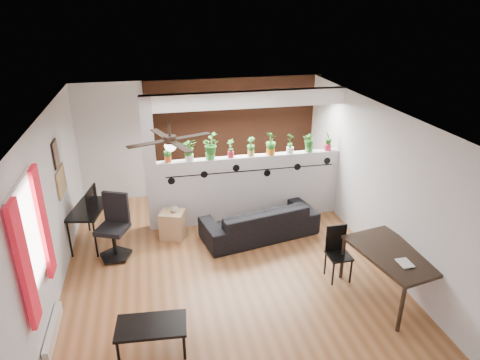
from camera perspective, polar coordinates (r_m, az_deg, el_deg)
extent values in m
cube|color=brown|center=(7.44, -2.00, -11.33)|extent=(6.30, 7.10, 0.10)
cube|color=#B7B7BA|center=(9.57, -5.40, 5.62)|extent=(6.30, 0.04, 2.90)
cube|color=#B7B7BA|center=(4.29, 5.46, -18.69)|extent=(6.30, 0.04, 2.90)
cube|color=#B7B7BA|center=(6.87, -24.24, -3.65)|extent=(0.04, 7.10, 2.90)
cube|color=#B7B7BA|center=(7.63, 17.59, -0.01)|extent=(0.04, 7.10, 2.90)
cube|color=white|center=(6.32, -2.33, 9.31)|extent=(6.30, 7.10, 0.10)
cube|color=#BCBCC1|center=(8.52, 1.41, -1.04)|extent=(3.60, 0.18, 1.35)
cube|color=white|center=(7.96, 1.53, 10.71)|extent=(3.60, 0.18, 0.30)
cube|color=#BCBCC1|center=(8.07, -11.86, 1.86)|extent=(0.22, 0.20, 2.60)
cube|color=#AA5531|center=(9.64, -0.61, 5.86)|extent=(3.90, 0.05, 2.60)
cube|color=black|center=(8.27, 1.59, 1.26)|extent=(3.31, 0.01, 0.02)
cylinder|color=black|center=(8.10, -9.13, -0.15)|extent=(0.14, 0.01, 0.14)
cylinder|color=black|center=(8.11, -4.80, 0.74)|extent=(0.14, 0.01, 0.14)
cylinder|color=black|center=(8.18, -0.51, 1.61)|extent=(0.14, 0.01, 0.14)
cylinder|color=black|center=(8.38, 3.65, 0.92)|extent=(0.14, 0.01, 0.14)
cylinder|color=black|center=(8.53, 7.67, 1.74)|extent=(0.14, 0.01, 0.14)
cylinder|color=black|center=(8.72, 11.55, 2.53)|extent=(0.14, 0.01, 0.14)
cube|color=white|center=(5.71, -26.43, -6.67)|extent=(0.02, 0.95, 1.25)
cube|color=white|center=(5.71, -26.29, -6.67)|extent=(0.04, 1.05, 1.35)
cube|color=red|center=(5.33, -26.81, -10.19)|extent=(0.06, 0.30, 1.55)
cube|color=red|center=(6.17, -24.80, -5.20)|extent=(0.06, 0.30, 1.55)
cube|color=silver|center=(6.50, -23.67, -17.96)|extent=(0.08, 1.00, 0.18)
cube|color=#9E7B4C|center=(7.69, -22.73, -0.18)|extent=(0.03, 0.60, 0.45)
cube|color=#8C7259|center=(7.48, -23.37, 3.20)|extent=(0.03, 0.30, 0.40)
cube|color=black|center=(7.48, -23.41, 3.19)|extent=(0.02, 0.34, 0.44)
cylinder|color=black|center=(5.99, -9.41, 6.74)|extent=(0.04, 0.04, 0.20)
cylinder|color=black|center=(6.03, -9.32, 5.38)|extent=(0.18, 0.18, 0.10)
sphere|color=white|center=(6.06, -9.26, 4.57)|extent=(0.17, 0.17, 0.17)
cube|color=black|center=(6.17, -6.41, 5.84)|extent=(0.55, 0.29, 0.01)
cube|color=black|center=(6.34, -10.55, 6.06)|extent=(0.29, 0.55, 0.01)
cube|color=black|center=(5.92, -12.33, 4.70)|extent=(0.55, 0.29, 0.01)
cube|color=black|center=(5.74, -7.95, 4.43)|extent=(0.29, 0.55, 0.01)
cylinder|color=#C34F17|center=(8.04, -9.57, 2.79)|extent=(0.13, 0.13, 0.12)
imported|color=#18551A|center=(7.98, -9.65, 3.99)|extent=(0.21, 0.18, 0.28)
cylinder|color=white|center=(8.06, -6.77, 3.01)|extent=(0.16, 0.16, 0.12)
imported|color=#18551A|center=(7.99, -6.84, 4.40)|extent=(0.24, 0.20, 0.33)
cylinder|color=green|center=(8.10, -3.99, 3.23)|extent=(0.18, 0.18, 0.12)
imported|color=#18551A|center=(8.03, -4.03, 4.78)|extent=(0.24, 0.28, 0.38)
cylinder|color=#AC1B30|center=(8.16, -1.24, 3.44)|extent=(0.12, 0.12, 0.12)
imported|color=#18551A|center=(8.11, -1.25, 4.57)|extent=(0.21, 0.22, 0.26)
cylinder|color=gold|center=(8.24, 1.46, 3.63)|extent=(0.13, 0.13, 0.12)
imported|color=#18551A|center=(8.19, 1.47, 4.80)|extent=(0.23, 0.22, 0.27)
cylinder|color=orange|center=(8.34, 4.10, 3.82)|extent=(0.16, 0.16, 0.12)
imported|color=#18551A|center=(8.27, 4.14, 5.22)|extent=(0.29, 0.30, 0.35)
cylinder|color=white|center=(8.46, 6.68, 3.99)|extent=(0.14, 0.14, 0.12)
imported|color=#18551A|center=(8.40, 6.74, 5.24)|extent=(0.25, 0.26, 0.31)
cylinder|color=#378931|center=(8.59, 9.19, 4.15)|extent=(0.14, 0.14, 0.12)
imported|color=#18551A|center=(8.53, 9.27, 5.37)|extent=(0.24, 0.21, 0.31)
cylinder|color=#C11E3F|center=(8.74, 11.61, 4.29)|extent=(0.13, 0.13, 0.12)
imported|color=#18551A|center=(8.68, 11.71, 5.44)|extent=(0.24, 0.24, 0.29)
imported|color=black|center=(8.05, 2.62, -5.53)|extent=(2.17, 1.19, 0.60)
cube|color=#A38056|center=(8.11, -8.95, -5.89)|extent=(0.53, 0.50, 0.52)
imported|color=gray|center=(7.97, -8.73, -3.89)|extent=(0.16, 0.16, 0.10)
cube|color=black|center=(8.08, -19.55, -3.63)|extent=(0.72, 1.09, 0.04)
cylinder|color=black|center=(7.95, -21.76, -7.40)|extent=(0.03, 0.03, 0.68)
cylinder|color=black|center=(7.79, -18.71, -7.55)|extent=(0.03, 0.03, 0.68)
cylinder|color=black|center=(8.70, -19.68, -4.38)|extent=(0.03, 0.03, 0.68)
cylinder|color=black|center=(8.56, -16.88, -4.45)|extent=(0.03, 0.03, 0.68)
imported|color=black|center=(8.17, -19.54, -2.51)|extent=(0.30, 0.11, 0.17)
cylinder|color=black|center=(7.83, -16.22, -9.60)|extent=(0.59, 0.59, 0.05)
cylinder|color=black|center=(7.70, -16.42, -8.05)|extent=(0.07, 0.07, 0.50)
cube|color=black|center=(7.57, -16.65, -6.29)|extent=(0.62, 0.62, 0.08)
cube|color=black|center=(7.59, -16.19, -3.45)|extent=(0.44, 0.24, 0.54)
cube|color=black|center=(6.68, 19.80, -9.24)|extent=(1.09, 1.52, 0.05)
cylinder|color=black|center=(6.29, 20.67, -15.84)|extent=(0.06, 0.06, 0.71)
cylinder|color=black|center=(6.77, 25.58, -13.67)|extent=(0.06, 0.06, 0.71)
cylinder|color=black|center=(7.07, 13.51, -10.13)|extent=(0.06, 0.06, 0.71)
cylinder|color=black|center=(7.50, 18.31, -8.64)|extent=(0.06, 0.06, 0.71)
imported|color=gray|center=(6.40, 20.45, -10.46)|extent=(0.18, 0.24, 0.02)
cube|color=black|center=(7.00, 13.06, -9.82)|extent=(0.36, 0.36, 0.03)
cube|color=black|center=(7.00, 12.68, -7.53)|extent=(0.34, 0.03, 0.45)
cube|color=black|center=(6.94, 12.29, -12.13)|extent=(0.02, 0.02, 0.42)
cube|color=black|center=(7.06, 14.55, -11.70)|extent=(0.02, 0.02, 0.42)
cube|color=black|center=(7.05, 11.43, -9.32)|extent=(0.02, 0.02, 0.86)
cube|color=black|center=(7.16, 13.66, -8.95)|extent=(0.02, 0.02, 0.86)
cube|color=black|center=(5.74, -11.76, -18.50)|extent=(0.91, 0.56, 0.04)
cylinder|color=black|center=(5.78, -15.94, -21.39)|extent=(0.04, 0.04, 0.37)
cylinder|color=black|center=(5.70, -7.44, -21.26)|extent=(0.04, 0.04, 0.37)
cylinder|color=black|center=(6.07, -15.43, -18.72)|extent=(0.04, 0.04, 0.37)
cylinder|color=black|center=(6.00, -7.48, -18.55)|extent=(0.04, 0.04, 0.37)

